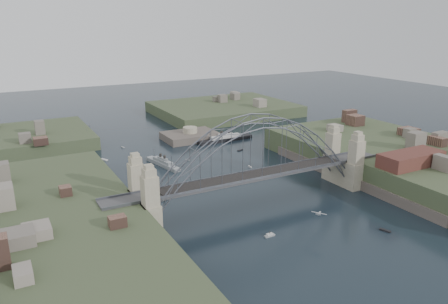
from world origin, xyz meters
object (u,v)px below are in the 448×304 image
at_px(naval_cruiser_near, 163,163).
at_px(ocean_liner, 225,139).
at_px(bridge, 256,161).
at_px(naval_cruiser_far, 89,137).
at_px(fort_island, 190,140).
at_px(wharf_shed, 411,159).

xyz_separation_m(naval_cruiser_near, ocean_liner, (34.65, 18.00, 0.10)).
height_order(bridge, naval_cruiser_near, bridge).
relative_size(bridge, naval_cruiser_far, 4.79).
bearing_deg(fort_island, ocean_liner, -37.50).
bearing_deg(wharf_shed, fort_island, 110.85).
distance_m(fort_island, ocean_liner, 15.16).
xyz_separation_m(bridge, naval_cruiser_far, (-25.56, 91.06, -11.40)).
bearing_deg(wharf_shed, ocean_liner, 104.98).
bearing_deg(naval_cruiser_near, bridge, -76.00).
bearing_deg(naval_cruiser_far, ocean_liner, -31.41).
relative_size(bridge, fort_island, 3.82).
distance_m(bridge, fort_island, 72.14).
height_order(wharf_shed, ocean_liner, wharf_shed).
bearing_deg(bridge, naval_cruiser_far, 105.68).
distance_m(bridge, naval_cruiser_far, 95.27).
height_order(fort_island, naval_cruiser_far, naval_cruiser_far).
bearing_deg(bridge, naval_cruiser_near, 104.00).
distance_m(fort_island, naval_cruiser_far, 43.08).
bearing_deg(fort_island, naval_cruiser_far, 150.72).
bearing_deg(naval_cruiser_far, wharf_shed, -56.49).
relative_size(bridge, wharf_shed, 4.20).
relative_size(wharf_shed, naval_cruiser_near, 1.08).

